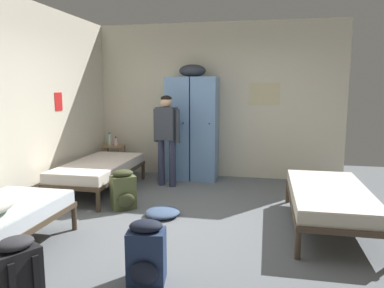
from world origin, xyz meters
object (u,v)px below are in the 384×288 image
object	(u,v)px
person_traveler	(167,132)
water_bottle	(110,139)
shelf_unit	(114,157)
backpack_olive	(123,190)
lotion_bottle	(116,142)
backpack_black	(16,273)
backpack_navy	(146,253)
clothes_pile_denim	(163,212)
bed_left_rear	(99,169)
bed_right	(329,197)
locker_bank	(192,126)

from	to	relation	value
person_traveler	water_bottle	distance (m)	1.45
shelf_unit	backpack_olive	size ratio (longest dim) A/B	1.04
lotion_bottle	shelf_unit	bearing A→B (deg)	150.26
lotion_bottle	backpack_black	bearing A→B (deg)	-77.15
backpack_navy	backpack_olive	xyz separation A→B (m)	(-0.94, 1.80, 0.00)
shelf_unit	clothes_pile_denim	bearing A→B (deg)	-52.72
lotion_bottle	backpack_olive	xyz separation A→B (m)	(0.88, -1.82, -0.39)
shelf_unit	water_bottle	world-z (taller)	water_bottle
bed_left_rear	backpack_black	bearing A→B (deg)	-75.84
bed_left_rear	lotion_bottle	distance (m)	1.16
bed_left_rear	backpack_black	world-z (taller)	backpack_black
bed_right	backpack_navy	xyz separation A→B (m)	(-1.73, -1.62, -0.12)
lotion_bottle	bed_right	bearing A→B (deg)	-29.40
lotion_bottle	clothes_pile_denim	distance (m)	2.58
bed_left_rear	backpack_olive	distance (m)	1.01
water_bottle	backpack_olive	distance (m)	2.19
locker_bank	lotion_bottle	distance (m)	1.51
bed_right	person_traveler	size ratio (longest dim) A/B	1.24
shelf_unit	clothes_pile_denim	distance (m)	2.60
locker_bank	bed_left_rear	size ratio (longest dim) A/B	1.09
shelf_unit	backpack_black	xyz separation A→B (m)	(1.02, -4.18, -0.09)
backpack_navy	backpack_olive	distance (m)	2.03
bed_right	clothes_pile_denim	size ratio (longest dim) A/B	4.02
bed_right	person_traveler	distance (m)	2.86
locker_bank	shelf_unit	distance (m)	1.66
bed_right	backpack_black	bearing A→B (deg)	-140.49
person_traveler	lotion_bottle	bearing A→B (deg)	154.78
locker_bank	water_bottle	size ratio (longest dim) A/B	8.33
locker_bank	clothes_pile_denim	distance (m)	2.26
bed_right	backpack_black	world-z (taller)	backpack_black
bed_left_rear	backpack_navy	bearing A→B (deg)	-56.96
backpack_navy	backpack_black	world-z (taller)	same
person_traveler	backpack_navy	distance (m)	3.22
shelf_unit	lotion_bottle	bearing A→B (deg)	-29.74
backpack_navy	lotion_bottle	bearing A→B (deg)	116.60
backpack_navy	backpack_black	distance (m)	1.01
locker_bank	person_traveler	xyz separation A→B (m)	(-0.32, -0.59, -0.04)
backpack_black	water_bottle	bearing A→B (deg)	104.61
bed_right	person_traveler	world-z (taller)	person_traveler
lotion_bottle	clothes_pile_denim	xyz separation A→B (m)	(1.49, -2.01, -0.60)
shelf_unit	backpack_navy	bearing A→B (deg)	-62.78
bed_right	backpack_olive	xyz separation A→B (m)	(-2.67, 0.18, -0.12)
water_bottle	locker_bank	bearing A→B (deg)	-0.45
bed_left_rear	backpack_black	size ratio (longest dim) A/B	3.45
bed_left_rear	clothes_pile_denim	bearing A→B (deg)	-34.52
locker_bank	backpack_navy	xyz separation A→B (m)	(0.34, -3.67, -0.71)
bed_right	bed_left_rear	size ratio (longest dim) A/B	1.00
water_bottle	backpack_olive	world-z (taller)	water_bottle
shelf_unit	backpack_black	world-z (taller)	shelf_unit
bed_left_rear	shelf_unit	bearing A→B (deg)	102.26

